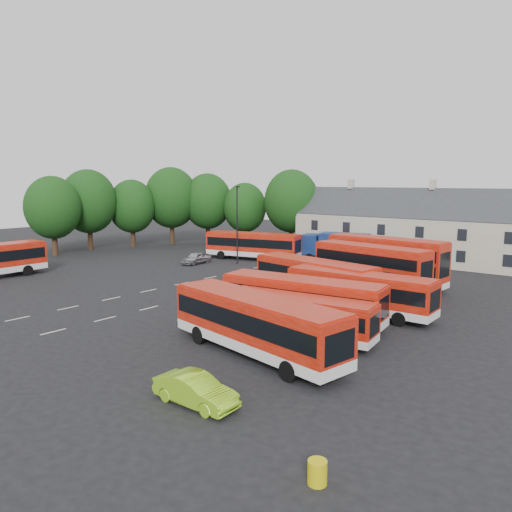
# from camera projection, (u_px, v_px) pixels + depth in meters

# --- Properties ---
(ground) EXTENTS (140.00, 140.00, 0.00)m
(ground) POSITION_uv_depth(u_px,v_px,m) (166.00, 287.00, 47.02)
(ground) COLOR black
(ground) RESTS_ON ground
(lane_markings) EXTENTS (5.15, 33.80, 0.01)m
(lane_markings) POSITION_uv_depth(u_px,v_px,m) (199.00, 287.00, 46.99)
(lane_markings) COLOR beige
(lane_markings) RESTS_ON ground
(treeline) EXTENTS (29.92, 32.59, 12.01)m
(treeline) POSITION_uv_depth(u_px,v_px,m) (172.00, 203.00, 73.80)
(treeline) COLOR black
(treeline) RESTS_ON ground
(terrace_houses) EXTENTS (35.70, 7.13, 10.06)m
(terrace_houses) POSITION_uv_depth(u_px,v_px,m) (430.00, 231.00, 60.68)
(terrace_houses) COLOR beige
(terrace_houses) RESTS_ON ground
(bus_row_a) EXTENTS (12.51, 4.78, 3.45)m
(bus_row_a) POSITION_uv_depth(u_px,v_px,m) (256.00, 321.00, 28.37)
(bus_row_a) COLOR silver
(bus_row_a) RESTS_ON ground
(bus_row_b) EXTENTS (10.06, 3.59, 2.78)m
(bus_row_b) POSITION_uv_depth(u_px,v_px,m) (298.00, 314.00, 31.37)
(bus_row_b) COLOR silver
(bus_row_b) RESTS_ON ground
(bus_row_c) EXTENTS (11.81, 4.22, 3.27)m
(bus_row_c) POSITION_uv_depth(u_px,v_px,m) (302.00, 297.00, 34.54)
(bus_row_c) COLOR silver
(bus_row_c) RESTS_ON ground
(bus_row_d) EXTENTS (11.30, 2.85, 3.18)m
(bus_row_d) POSITION_uv_depth(u_px,v_px,m) (359.00, 289.00, 37.19)
(bus_row_d) COLOR silver
(bus_row_d) RESTS_ON ground
(bus_row_e) EXTENTS (11.96, 4.48, 3.30)m
(bus_row_e) POSITION_uv_depth(u_px,v_px,m) (315.00, 276.00, 42.23)
(bus_row_e) COLOR silver
(bus_row_e) RESTS_ON ground
(bus_dd_south) EXTENTS (10.83, 3.82, 4.35)m
(bus_dd_south) POSITION_uv_depth(u_px,v_px,m) (371.00, 267.00, 43.78)
(bus_dd_south) COLOR silver
(bus_dd_south) RESTS_ON ground
(bus_dd_north) EXTENTS (11.51, 3.52, 4.65)m
(bus_dd_north) POSITION_uv_depth(u_px,v_px,m) (386.00, 259.00, 46.95)
(bus_dd_north) COLOR silver
(bus_dd_north) RESTS_ON ground
(bus_north) EXTENTS (12.36, 5.74, 3.41)m
(bus_north) POSITION_uv_depth(u_px,v_px,m) (253.00, 244.00, 62.88)
(bus_north) COLOR silver
(bus_north) RESTS_ON ground
(box_truck) EXTENTS (8.55, 4.47, 3.58)m
(box_truck) POSITION_uv_depth(u_px,v_px,m) (336.00, 246.00, 61.20)
(box_truck) COLOR black
(box_truck) RESTS_ON ground
(silver_car) EXTENTS (2.01, 4.27, 1.41)m
(silver_car) POSITION_uv_depth(u_px,v_px,m) (196.00, 258.00, 60.03)
(silver_car) COLOR #B3B6BC
(silver_car) RESTS_ON ground
(lime_car) EXTENTS (4.25, 1.59, 1.39)m
(lime_car) POSITION_uv_depth(u_px,v_px,m) (196.00, 390.00, 22.31)
(lime_car) COLOR #97D921
(lime_car) RESTS_ON ground
(grit_bin) EXTENTS (0.66, 0.66, 0.82)m
(grit_bin) POSITION_uv_depth(u_px,v_px,m) (317.00, 472.00, 16.52)
(grit_bin) COLOR #C9BA0B
(grit_bin) RESTS_ON ground
(lamppost) EXTENTS (0.64, 0.42, 9.30)m
(lamppost) POSITION_uv_depth(u_px,v_px,m) (237.00, 223.00, 59.30)
(lamppost) COLOR black
(lamppost) RESTS_ON ground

